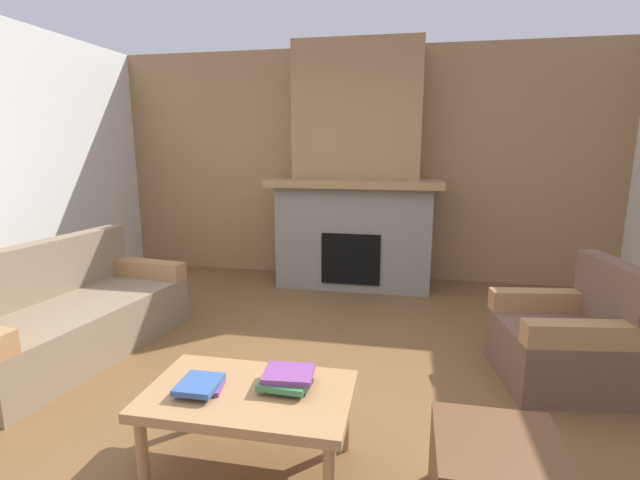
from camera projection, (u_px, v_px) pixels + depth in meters
The scene contains 8 objects.
ground at pixel (305, 402), 2.89m from camera, with size 9.00×9.00×0.00m, color brown.
wall_back_wood_panel at pixel (360, 166), 5.50m from camera, with size 6.00×0.12×2.70m, color #997047.
fireplace at pixel (356, 184), 5.18m from camera, with size 1.90×0.82×2.70m.
couch at pixel (67, 318), 3.54m from camera, with size 1.08×1.90×0.85m.
armchair at pixel (568, 341), 3.09m from camera, with size 0.86×0.86×0.85m.
coffee_table at pixel (249, 400), 2.23m from camera, with size 1.00×0.60×0.43m.
book_stack_near_edge at pixel (200, 385), 2.21m from camera, with size 0.23×0.22×0.05m.
book_stack_center at pixel (287, 379), 2.24m from camera, with size 0.26×0.24×0.08m.
Camera 1 is at (0.59, -2.56, 1.60)m, focal length 25.66 mm.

